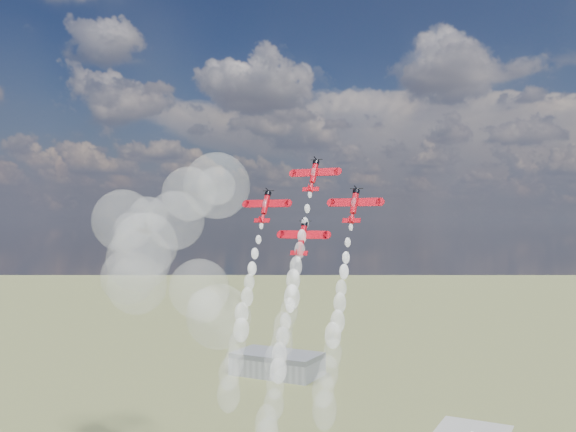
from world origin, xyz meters
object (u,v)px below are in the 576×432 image
at_px(hangar, 277,364).
at_px(plane_lead, 314,175).
at_px(plane_left, 265,206).
at_px(plane_right, 354,205).
at_px(plane_slot, 302,237).

xyz_separation_m(hangar, plane_lead, (101.02, -166.34, 96.58)).
bearing_deg(hangar, plane_left, -62.59).
xyz_separation_m(plane_left, plane_right, (25.87, 0.00, 0.00)).
bearing_deg(plane_lead, plane_left, -164.63).
height_order(plane_right, plane_slot, plane_right).
bearing_deg(plane_right, hangar, 123.85).
distance_m(plane_lead, plane_left, 15.79).
distance_m(plane_lead, plane_slot, 18.11).
bearing_deg(hangar, plane_slot, -59.78).
height_order(hangar, plane_right, plane_right).
distance_m(plane_lead, plane_right, 15.79).
xyz_separation_m(hangar, plane_right, (113.96, -169.90, 88.25)).
distance_m(plane_left, plane_right, 25.87).
bearing_deg(plane_right, plane_slot, -164.63).
bearing_deg(plane_left, plane_right, 0.00).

